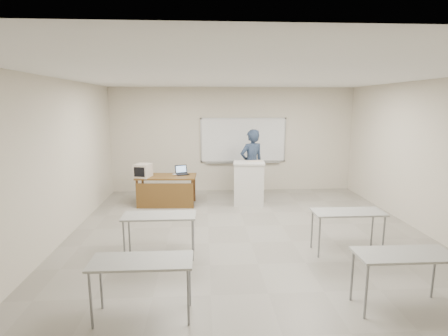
{
  "coord_description": "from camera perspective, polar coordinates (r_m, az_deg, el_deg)",
  "views": [
    {
      "loc": [
        -0.86,
        -6.09,
        2.54
      ],
      "look_at": [
        -0.37,
        2.2,
        1.01
      ],
      "focal_mm": 28.0,
      "sensor_mm": 36.0,
      "label": 1
    }
  ],
  "objects": [
    {
      "name": "presenter",
      "position": [
        9.44,
        4.53,
        0.66
      ],
      "size": [
        0.81,
        0.68,
        1.87
      ],
      "primitive_type": "imported",
      "rotation": [
        0.0,
        0.0,
        3.55
      ],
      "color": "black",
      "rests_on": "floor"
    },
    {
      "name": "whiteboard",
      "position": [
        10.18,
        3.17,
        4.48
      ],
      "size": [
        2.48,
        0.1,
        1.31
      ],
      "color": "white",
      "rests_on": "floor"
    },
    {
      "name": "crt_monitor",
      "position": [
        8.84,
        -13.05,
        -0.41
      ],
      "size": [
        0.36,
        0.41,
        0.34
      ],
      "rotation": [
        0.0,
        0.0,
        -0.29
      ],
      "color": "beige",
      "rests_on": "instructor_desk"
    },
    {
      "name": "floor",
      "position": [
        6.65,
        4.37,
        -12.06
      ],
      "size": [
        7.0,
        8.0,
        0.01
      ],
      "primitive_type": "cube",
      "color": "gray",
      "rests_on": "ground"
    },
    {
      "name": "keyboard",
      "position": [
        8.88,
        5.01,
        1.14
      ],
      "size": [
        0.41,
        0.18,
        0.02
      ],
      "primitive_type": "cube",
      "rotation": [
        0.0,
        0.0,
        0.11
      ],
      "color": "beige",
      "rests_on": "podium"
    },
    {
      "name": "laptop",
      "position": [
        9.03,
        -6.78,
        -0.68
      ],
      "size": [
        0.31,
        0.29,
        0.23
      ],
      "rotation": [
        0.0,
        0.0,
        0.32
      ],
      "color": "black",
      "rests_on": "instructor_desk"
    },
    {
      "name": "mouse",
      "position": [
        8.94,
        -8.09,
        -1.04
      ],
      "size": [
        0.12,
        0.09,
        0.04
      ],
      "primitive_type": "ellipsoid",
      "rotation": [
        0.0,
        0.0,
        -0.22
      ],
      "color": "#B4B7BD",
      "rests_on": "instructor_desk"
    },
    {
      "name": "podium",
      "position": [
        8.89,
        4.06,
        -2.49
      ],
      "size": [
        0.78,
        0.57,
        1.1
      ],
      "rotation": [
        0.0,
        0.0,
        -0.11
      ],
      "color": "white",
      "rests_on": "floor"
    },
    {
      "name": "instructor_desk",
      "position": [
        8.85,
        -9.43,
        -2.67
      ],
      "size": [
        1.47,
        0.74,
        0.75
      ],
      "rotation": [
        0.0,
        0.0,
        -0.05
      ],
      "color": "brown",
      "rests_on": "floor"
    },
    {
      "name": "student_desks",
      "position": [
        5.16,
        6.52,
        -10.84
      ],
      "size": [
        4.4,
        2.2,
        0.73
      ],
      "color": "#9D9E99",
      "rests_on": "floor"
    }
  ]
}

